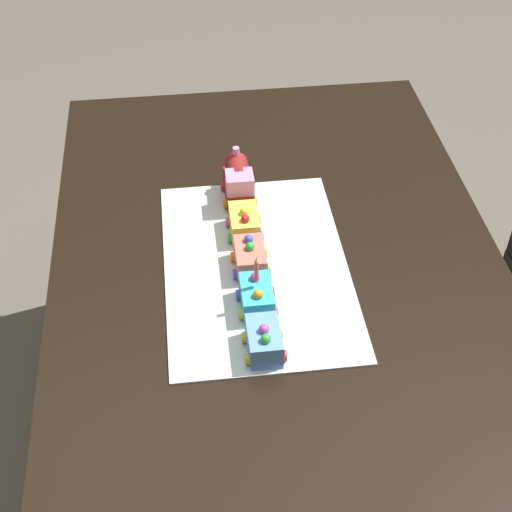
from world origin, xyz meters
TOP-DOWN VIEW (x-y plane):
  - ground_plane at (0.00, 0.00)m, footprint 8.00×8.00m
  - dining_table at (0.00, 0.00)m, footprint 1.40×1.00m
  - cake_board at (0.05, -0.05)m, footprint 0.60×0.40m
  - cake_locomotive at (-0.19, -0.06)m, footprint 0.14×0.08m
  - cake_car_caboose_lemon at (-0.06, -0.06)m, footprint 0.10×0.08m
  - cake_car_hopper_coral at (0.06, -0.06)m, footprint 0.10×0.08m
  - cake_car_tanker_turquoise at (0.17, -0.06)m, footprint 0.10×0.08m
  - cake_car_flatbed_sky_blue at (0.29, -0.06)m, footprint 0.10×0.08m
  - birthday_candle at (0.17, -0.06)m, footprint 0.01×0.01m

SIDE VIEW (x-z plane):
  - ground_plane at x=0.00m, z-range 0.00..0.00m
  - dining_table at x=0.00m, z-range 0.26..1.00m
  - cake_board at x=0.05m, z-range 0.74..0.74m
  - cake_car_caboose_lemon at x=-0.06m, z-range 0.74..0.81m
  - cake_car_hopper_coral at x=0.06m, z-range 0.74..0.81m
  - cake_car_tanker_turquoise at x=0.17m, z-range 0.74..0.81m
  - cake_car_flatbed_sky_blue at x=0.29m, z-range 0.74..0.81m
  - cake_locomotive at x=-0.19m, z-range 0.73..0.85m
  - birthday_candle at x=0.17m, z-range 0.81..0.88m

